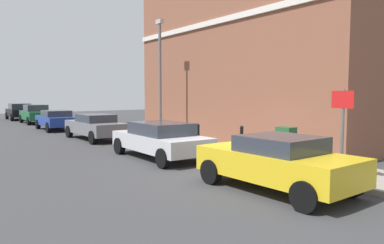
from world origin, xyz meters
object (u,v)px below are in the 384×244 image
object	(u,v)px
car_yellow	(277,161)
car_grey	(95,126)
car_green	(36,114)
lamppost	(160,74)
bollard_near_cabinet	(242,139)
utility_cabinet	(286,146)
car_blue	(56,119)
bollard_far_kerb	(198,136)
car_silver	(160,139)
car_black	(20,111)
street_sign	(342,121)

from	to	relation	value
car_yellow	car_grey	size ratio (longest dim) A/B	0.89
car_yellow	car_green	bearing A→B (deg)	-1.36
car_green	lamppost	size ratio (longest dim) A/B	0.70
bollard_near_cabinet	utility_cabinet	bearing A→B (deg)	-92.75
car_blue	bollard_far_kerb	bearing A→B (deg)	-170.99
bollard_near_cabinet	bollard_far_kerb	distance (m)	1.79
lamppost	car_grey	bearing A→B (deg)	127.30
car_yellow	lamppost	size ratio (longest dim) A/B	0.70
car_silver	car_blue	world-z (taller)	car_silver
car_yellow	bollard_near_cabinet	xyz separation A→B (m)	(2.42, 3.68, -0.01)
car_silver	car_grey	world-z (taller)	car_silver
bollard_near_cabinet	car_silver	bearing A→B (deg)	143.60
car_yellow	car_grey	bearing A→B (deg)	-1.65
car_grey	lamppost	world-z (taller)	lamppost
lamppost	car_black	bearing A→B (deg)	96.50
car_green	car_blue	bearing A→B (deg)	178.84
car_silver	car_green	size ratio (longest dim) A/B	1.10
car_yellow	car_black	size ratio (longest dim) A/B	0.98
car_blue	bollard_far_kerb	size ratio (longest dim) A/B	3.84
car_blue	lamppost	world-z (taller)	lamppost
car_grey	bollard_near_cabinet	distance (m)	8.64
car_blue	car_silver	bearing A→B (deg)	-178.13
car_grey	bollard_near_cabinet	xyz separation A→B (m)	(2.30, -8.33, 0.01)
car_grey	lamppost	xyz separation A→B (m)	(2.18, -2.86, 2.60)
car_black	bollard_near_cabinet	size ratio (longest dim) A/B	3.93
car_grey	street_sign	bearing A→B (deg)	-173.86
car_grey	bollard_far_kerb	world-z (taller)	car_grey
bollard_near_cabinet	lamppost	distance (m)	6.06
street_sign	car_green	bearing A→B (deg)	93.45
car_yellow	street_sign	bearing A→B (deg)	-113.85
car_black	lamppost	world-z (taller)	lamppost
street_sign	car_yellow	bearing A→B (deg)	157.23
car_silver	car_blue	xyz separation A→B (m)	(-0.13, 12.76, -0.02)
car_blue	car_green	xyz separation A→B (m)	(0.22, 6.39, 0.07)
car_green	bollard_near_cabinet	size ratio (longest dim) A/B	3.88
car_grey	bollard_far_kerb	bearing A→B (deg)	-167.85
car_green	car_grey	bearing A→B (deg)	-179.17
car_green	bollard_far_kerb	xyz separation A→B (m)	(1.53, -19.29, -0.06)
car_blue	street_sign	size ratio (longest dim) A/B	1.74
bollard_near_cabinet	car_blue	bearing A→B (deg)	99.85
car_silver	bollard_far_kerb	xyz separation A→B (m)	(1.62, -0.14, -0.00)
car_blue	utility_cabinet	bearing A→B (deg)	-170.43
car_green	utility_cabinet	xyz separation A→B (m)	(2.20, -22.98, -0.08)
street_sign	bollard_far_kerb	bearing A→B (deg)	89.93
car_blue	lamppost	distance (m)	9.72
car_black	bollard_near_cabinet	world-z (taller)	car_black
utility_cabinet	bollard_far_kerb	size ratio (longest dim) A/B	1.11
bollard_far_kerb	street_sign	bearing A→B (deg)	-90.07
car_yellow	bollard_far_kerb	xyz separation A→B (m)	(1.65, 5.30, -0.01)
car_green	utility_cabinet	distance (m)	23.09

